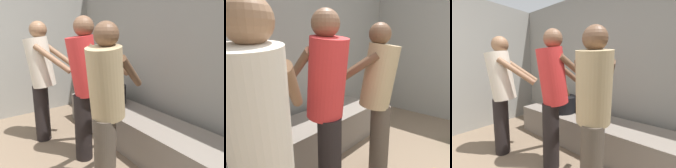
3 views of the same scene
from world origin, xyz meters
The scene contains 6 objects.
block_enclosure_rear centered at (0.00, 2.48, 1.22)m, with size 4.98×0.20×2.45m, color gray.
hearth_ledge centered at (-0.24, 1.96, 0.22)m, with size 2.71×0.60×0.45m, color slate.
cooking_pot_main centered at (-0.85, 1.95, 0.58)m, with size 0.47×0.47×0.72m.
cook_in_red_shirt centered at (-0.42, 1.29, 0.95)m, with size 0.48×0.74×1.65m.
cook_in_cream_shirt centered at (-1.15, 1.04, 0.93)m, with size 0.70×0.70×1.62m.
cook_in_tan_shirt centered at (0.19, 1.17, 0.90)m, with size 0.59×0.73×1.57m.
Camera 1 is at (1.60, 0.20, 1.49)m, focal length 33.83 mm.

